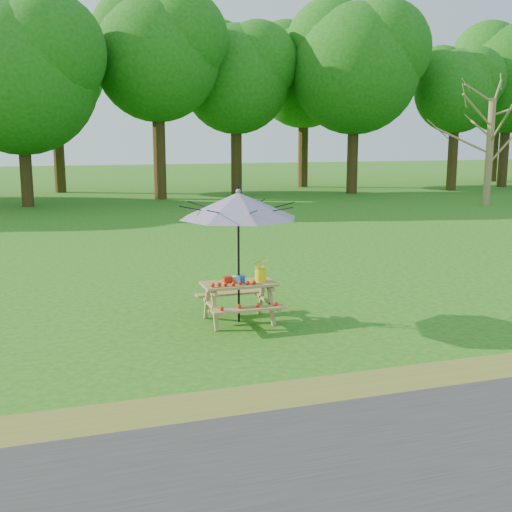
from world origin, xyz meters
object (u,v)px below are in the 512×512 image
object	(u,v)px
patio_umbrella	(238,205)
picnic_table	(239,303)
bare_tree	(496,53)
flower_bucket	(261,268)

from	to	relation	value
patio_umbrella	picnic_table	bearing A→B (deg)	-95.19
bare_tree	patio_umbrella	bearing A→B (deg)	-138.22
patio_umbrella	bare_tree	bearing A→B (deg)	41.78
patio_umbrella	flower_bucket	size ratio (longest dim) A/B	5.43
bare_tree	flower_bucket	size ratio (longest dim) A/B	25.99
flower_bucket	bare_tree	bearing A→B (deg)	42.51
picnic_table	patio_umbrella	size ratio (longest dim) A/B	0.59
bare_tree	picnic_table	distance (m)	21.90
bare_tree	flower_bucket	bearing A→B (deg)	-137.49
picnic_table	patio_umbrella	bearing A→B (deg)	84.81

